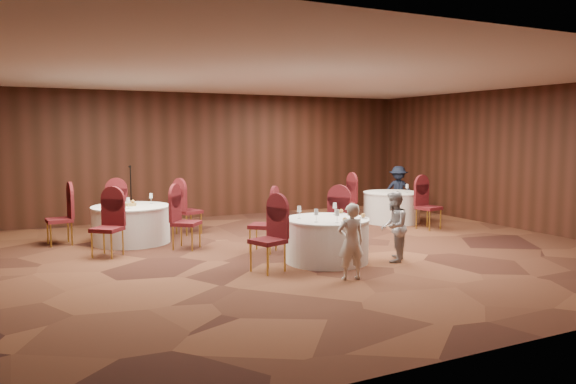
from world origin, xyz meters
name	(u,v)px	position (x,y,z in m)	size (l,w,h in m)	color
ground	(283,254)	(0.00, 0.00, 0.00)	(12.00, 12.00, 0.00)	black
room_shell	(283,145)	(0.00, 0.00, 1.96)	(12.00, 12.00, 12.00)	silver
table_main	(327,240)	(0.40, -0.86, 0.38)	(1.44, 1.44, 0.74)	white
table_left	(131,224)	(-2.24, 2.30, 0.38)	(1.53, 1.53, 0.74)	white
table_right	(392,207)	(4.00, 2.10, 0.38)	(1.40, 1.40, 0.74)	white
chairs_main	(293,229)	(0.07, -0.26, 0.50)	(2.74, 2.07, 1.00)	#440D19
chairs_left	(133,218)	(-2.20, 2.29, 0.50)	(3.22, 3.02, 1.00)	#440D19
chairs_right	(385,205)	(3.50, 1.69, 0.50)	(1.85, 2.15, 1.00)	#440D19
tabletop_main	(338,213)	(0.54, -0.97, 0.84)	(1.11, 1.02, 0.22)	silver
tabletop_left	(131,202)	(-2.24, 2.31, 0.82)	(0.84, 0.81, 0.22)	silver
tabletop_right	(407,186)	(4.22, 1.80, 0.90)	(0.08, 0.08, 0.22)	silver
mic_stand	(132,213)	(-1.99, 3.53, 0.42)	(0.24, 0.24, 1.48)	black
woman_a	(351,242)	(0.12, -2.05, 0.57)	(0.42, 0.28, 1.15)	silver
woman_b	(394,226)	(1.43, -1.36, 0.60)	(0.58, 0.45, 1.20)	#A7A7AC
man_c	(398,191)	(4.91, 3.03, 0.65)	(0.84, 0.48, 1.30)	black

